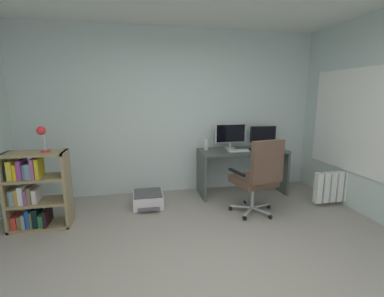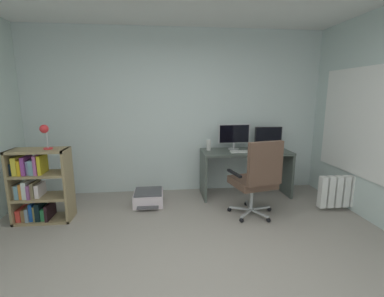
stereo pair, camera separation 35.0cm
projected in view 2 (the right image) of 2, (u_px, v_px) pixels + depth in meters
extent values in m
cube|color=gray|center=(194.00, 288.00, 2.34)|extent=(4.86, 4.92, 0.02)
cube|color=silver|center=(177.00, 113.00, 4.53)|extent=(4.86, 0.10, 2.69)
cube|color=white|center=(360.00, 122.00, 3.67)|extent=(0.01, 1.48, 1.38)
cube|color=white|center=(359.00, 122.00, 3.67)|extent=(0.02, 1.56, 1.46)
cube|color=#464F49|center=(246.00, 152.00, 4.36)|extent=(1.42, 0.60, 0.04)
cube|color=#464F49|center=(203.00, 175.00, 4.36)|extent=(0.04, 0.58, 0.71)
cube|color=#464F49|center=(285.00, 173.00, 4.51)|extent=(0.04, 0.58, 0.71)
cylinder|color=#B2B5B7|center=(234.00, 149.00, 4.49)|extent=(0.18, 0.18, 0.01)
cylinder|color=#B2B5B7|center=(234.00, 145.00, 4.48)|extent=(0.03, 0.03, 0.10)
cube|color=#B7BABC|center=(234.00, 134.00, 4.44)|extent=(0.53, 0.05, 0.31)
cube|color=black|center=(234.00, 134.00, 4.42)|extent=(0.49, 0.02, 0.29)
cylinder|color=#B2B5B7|center=(267.00, 148.00, 4.55)|extent=(0.18, 0.18, 0.01)
cylinder|color=#B2B5B7|center=(268.00, 145.00, 4.54)|extent=(0.03, 0.03, 0.09)
cube|color=black|center=(268.00, 135.00, 4.51)|extent=(0.46, 0.05, 0.27)
cube|color=black|center=(269.00, 135.00, 4.49)|extent=(0.42, 0.02, 0.25)
cube|color=silver|center=(241.00, 152.00, 4.25)|extent=(0.34, 0.14, 0.02)
cube|color=black|center=(255.00, 151.00, 4.28)|extent=(0.06, 0.10, 0.03)
cylinder|color=silver|center=(209.00, 145.00, 4.38)|extent=(0.07, 0.07, 0.17)
cube|color=#B7BABC|center=(260.00, 208.00, 3.80)|extent=(0.30, 0.10, 0.02)
sphere|color=black|center=(269.00, 209.00, 3.85)|extent=(0.06, 0.06, 0.06)
cube|color=#B7BABC|center=(249.00, 205.00, 3.90)|extent=(0.06, 0.30, 0.02)
sphere|color=black|center=(246.00, 204.00, 4.05)|extent=(0.06, 0.06, 0.06)
cube|color=#B7BABC|center=(240.00, 208.00, 3.79)|extent=(0.29, 0.15, 0.02)
sphere|color=black|center=(229.00, 210.00, 3.85)|extent=(0.06, 0.06, 0.06)
cube|color=#B7BABC|center=(246.00, 213.00, 3.63)|extent=(0.22, 0.25, 0.02)
sphere|color=black|center=(242.00, 220.00, 3.52)|extent=(0.06, 0.06, 0.06)
cube|color=#B7BABC|center=(259.00, 213.00, 3.63)|extent=(0.18, 0.27, 0.02)
sphere|color=black|center=(268.00, 220.00, 3.52)|extent=(0.06, 0.06, 0.06)
cylinder|color=#B7BABC|center=(251.00, 198.00, 3.72)|extent=(0.04, 0.04, 0.35)
cube|color=brown|center=(252.00, 182.00, 3.67)|extent=(0.61, 0.60, 0.10)
cube|color=brown|center=(265.00, 164.00, 3.35)|extent=(0.47, 0.17, 0.56)
cube|color=black|center=(234.00, 173.00, 3.56)|extent=(0.12, 0.35, 0.03)
cube|color=black|center=(270.00, 170.00, 3.73)|extent=(0.12, 0.35, 0.03)
cube|color=#927E56|center=(14.00, 186.00, 3.47)|extent=(0.03, 0.34, 0.96)
cube|color=#927E56|center=(69.00, 185.00, 3.54)|extent=(0.03, 0.34, 0.96)
cube|color=#927E56|center=(38.00, 151.00, 3.41)|extent=(0.71, 0.34, 0.03)
cube|color=#927E56|center=(46.00, 219.00, 3.60)|extent=(0.71, 0.34, 0.03)
cube|color=#927E56|center=(43.00, 197.00, 3.53)|extent=(0.64, 0.34, 0.03)
cube|color=#927E56|center=(41.00, 174.00, 3.47)|extent=(0.64, 0.34, 0.03)
cube|color=red|center=(22.00, 213.00, 3.54)|extent=(0.06, 0.24, 0.15)
cube|color=olive|center=(27.00, 213.00, 3.56)|extent=(0.06, 0.24, 0.15)
cube|color=gray|center=(31.00, 212.00, 3.56)|extent=(0.04, 0.29, 0.17)
cube|color=#1C4FAB|center=(35.00, 210.00, 3.56)|extent=(0.04, 0.25, 0.23)
cube|color=olive|center=(38.00, 211.00, 3.57)|extent=(0.02, 0.26, 0.20)
cube|color=black|center=(41.00, 209.00, 3.56)|extent=(0.06, 0.26, 0.24)
cube|color=#2E884B|center=(46.00, 212.00, 3.58)|extent=(0.06, 0.25, 0.15)
cube|color=black|center=(50.00, 210.00, 3.58)|extent=(0.04, 0.31, 0.21)
cube|color=#796A51|center=(18.00, 190.00, 3.49)|extent=(0.03, 0.25, 0.18)
cube|color=#6996A7|center=(21.00, 190.00, 3.48)|extent=(0.05, 0.25, 0.18)
cube|color=orange|center=(24.00, 189.00, 3.48)|extent=(0.03, 0.25, 0.19)
cube|color=silver|center=(28.00, 188.00, 3.48)|extent=(0.06, 0.27, 0.22)
cube|color=#894E87|center=(33.00, 189.00, 3.50)|extent=(0.03, 0.31, 0.18)
cube|color=#776C4D|center=(36.00, 188.00, 3.50)|extent=(0.04, 0.26, 0.20)
cube|color=silver|center=(40.00, 189.00, 3.51)|extent=(0.05, 0.24, 0.17)
cube|color=black|center=(15.00, 168.00, 3.43)|extent=(0.03, 0.25, 0.15)
cube|color=gold|center=(19.00, 165.00, 3.42)|extent=(0.06, 0.27, 0.23)
cube|color=gold|center=(23.00, 166.00, 3.43)|extent=(0.04, 0.27, 0.19)
cube|color=#8F3F92|center=(27.00, 165.00, 3.42)|extent=(0.04, 0.25, 0.23)
cube|color=gray|center=(32.00, 166.00, 3.45)|extent=(0.03, 0.24, 0.17)
cube|color=#6A92A1|center=(35.00, 166.00, 3.45)|extent=(0.06, 0.27, 0.19)
cube|color=#A25590|center=(39.00, 163.00, 3.45)|extent=(0.04, 0.30, 0.24)
cube|color=gold|center=(43.00, 164.00, 3.44)|extent=(0.04, 0.25, 0.24)
cylinder|color=red|center=(48.00, 148.00, 3.42)|extent=(0.11, 0.11, 0.02)
cylinder|color=silver|center=(47.00, 140.00, 3.40)|extent=(0.01, 0.01, 0.21)
sphere|color=red|center=(44.00, 129.00, 3.37)|extent=(0.11, 0.11, 0.11)
cube|color=silver|center=(149.00, 198.00, 4.10)|extent=(0.44, 0.44, 0.18)
cube|color=#4C4C51|center=(148.00, 192.00, 4.08)|extent=(0.40, 0.40, 0.02)
cube|color=#4C4C51|center=(148.00, 207.00, 3.86)|extent=(0.30, 0.10, 0.01)
cube|color=white|center=(322.00, 192.00, 3.81)|extent=(0.09, 0.10, 0.45)
cube|color=white|center=(330.00, 192.00, 3.82)|extent=(0.09, 0.10, 0.45)
cube|color=white|center=(338.00, 191.00, 3.84)|extent=(0.09, 0.10, 0.45)
cube|color=white|center=(345.00, 191.00, 3.85)|extent=(0.09, 0.10, 0.45)
cube|color=white|center=(353.00, 191.00, 3.86)|extent=(0.09, 0.10, 0.45)
cube|color=white|center=(360.00, 191.00, 3.87)|extent=(0.09, 0.10, 0.45)
cube|color=white|center=(368.00, 190.00, 3.89)|extent=(0.09, 0.10, 0.45)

